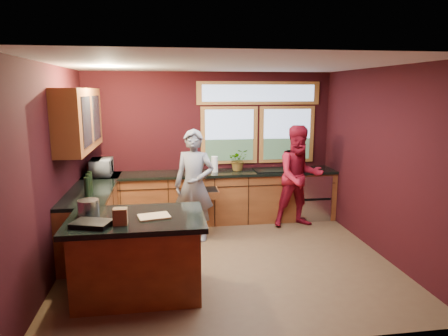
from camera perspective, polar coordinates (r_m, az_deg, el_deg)
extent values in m
plane|color=brown|center=(5.84, 0.42, -12.90)|extent=(4.50, 4.50, 0.00)
cube|color=black|center=(7.39, -1.94, 3.10)|extent=(4.50, 0.02, 2.70)
cube|color=black|center=(3.53, 5.47, -5.81)|extent=(4.50, 0.02, 2.70)
cube|color=black|center=(5.56, -23.13, -0.43)|extent=(0.02, 4.00, 2.70)
cube|color=black|center=(6.19, 21.50, 0.78)|extent=(0.02, 4.00, 2.70)
cube|color=silver|center=(5.35, 0.47, 14.58)|extent=(4.50, 4.00, 0.02)
cube|color=#8395B5|center=(7.40, 0.77, 4.68)|extent=(1.06, 0.02, 1.06)
cube|color=#8395B5|center=(7.65, 8.96, 4.76)|extent=(1.06, 0.02, 1.06)
cube|color=#A0672E|center=(7.46, 5.03, 10.62)|extent=(2.30, 0.02, 0.42)
cube|color=#5E2E16|center=(6.26, -20.01, 6.54)|extent=(0.36, 1.80, 0.90)
cube|color=#5E2E16|center=(7.28, -1.63, -4.33)|extent=(4.50, 0.60, 0.88)
cube|color=black|center=(7.16, -1.64, -0.76)|extent=(4.50, 0.64, 0.05)
cube|color=#B7B7BC|center=(7.70, 12.23, -3.85)|extent=(0.60, 0.58, 0.85)
cube|color=black|center=(7.34, 6.95, -0.55)|extent=(0.66, 0.46, 0.05)
cube|color=#5E2E16|center=(6.52, -18.09, -6.74)|extent=(0.60, 2.30, 0.88)
cube|color=black|center=(6.40, -18.25, -2.77)|extent=(0.64, 2.30, 0.05)
cube|color=#5E2E16|center=(4.89, -12.15, -12.45)|extent=(1.40, 0.90, 0.88)
cube|color=black|center=(4.72, -12.38, -7.16)|extent=(1.55, 1.05, 0.06)
imported|color=slate|center=(6.33, -4.27, -2.51)|extent=(0.76, 0.63, 1.78)
imported|color=maroon|center=(7.07, 10.72, -1.22)|extent=(0.92, 0.75, 1.78)
imported|color=#999999|center=(7.15, -17.08, 0.11)|extent=(0.37, 0.53, 0.29)
imported|color=#999999|center=(7.25, 2.06, 1.17)|extent=(0.36, 0.31, 0.40)
cylinder|color=white|center=(7.15, -1.37, 0.56)|extent=(0.12, 0.12, 0.28)
cube|color=tan|center=(4.65, -9.97, -6.83)|extent=(0.40, 0.32, 0.02)
cylinder|color=#AAABAF|center=(4.90, -18.78, -5.36)|extent=(0.24, 0.24, 0.18)
cube|color=brown|center=(4.47, -14.59, -6.72)|extent=(0.15, 0.12, 0.18)
cube|color=black|center=(4.53, -18.36, -7.54)|extent=(0.47, 0.39, 0.05)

